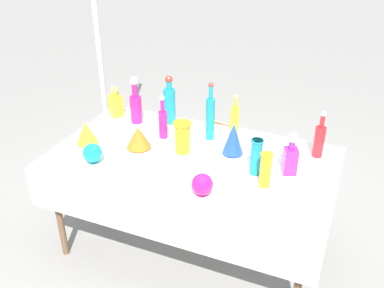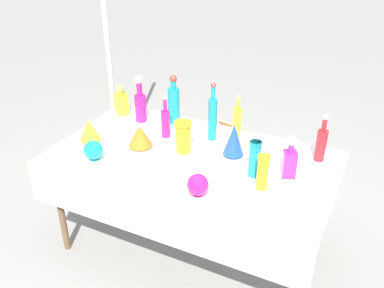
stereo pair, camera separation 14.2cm
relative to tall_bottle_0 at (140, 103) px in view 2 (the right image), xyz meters
name	(u,v)px [view 2 (the right image)]	position (x,y,z in m)	size (l,w,h in m)	color
ground_plane	(192,246)	(0.58, -0.32, -0.91)	(40.00, 40.00, 0.00)	gray
display_table	(190,167)	(0.58, -0.35, -0.20)	(1.82, 1.04, 0.76)	white
tall_bottle_0	(140,103)	(0.00, 0.00, 0.00)	(0.09, 0.09, 0.36)	#C61972
tall_bottle_1	(237,123)	(0.76, 0.03, -0.01)	(0.06, 0.06, 0.33)	yellow
tall_bottle_2	(213,117)	(0.60, -0.03, 0.02)	(0.06, 0.06, 0.42)	teal
tall_bottle_3	(174,103)	(0.23, 0.09, 0.01)	(0.09, 0.09, 0.37)	teal
tall_bottle_4	(321,143)	(1.33, 0.01, -0.02)	(0.07, 0.07, 0.32)	red
tall_bottle_5	(165,121)	(0.29, -0.14, -0.03)	(0.06, 0.06, 0.31)	#C61972
square_decanter_0	(121,101)	(-0.20, 0.04, -0.04)	(0.12, 0.12, 0.25)	yellow
square_decanter_1	(290,159)	(1.20, -0.26, -0.03)	(0.10, 0.10, 0.27)	purple
slender_vase_0	(255,158)	(1.01, -0.34, -0.02)	(0.08, 0.08, 0.23)	teal
slender_vase_1	(263,171)	(1.09, -0.45, -0.03)	(0.07, 0.07, 0.22)	orange
slender_vase_2	(183,136)	(0.50, -0.27, -0.03)	(0.12, 0.12, 0.22)	orange
fluted_vase_0	(89,130)	(-0.15, -0.43, -0.06)	(0.15, 0.15, 0.16)	yellow
fluted_vase_1	(234,140)	(0.81, -0.17, -0.03)	(0.14, 0.14, 0.22)	blue
fluted_vase_2	(140,136)	(0.21, -0.34, -0.06)	(0.17, 0.17, 0.16)	orange
round_bowl_0	(93,150)	(0.03, -0.62, -0.08)	(0.12, 0.12, 0.13)	teal
round_bowl_1	(198,185)	(0.79, -0.67, -0.08)	(0.13, 0.13, 0.13)	#C61972
price_tag_left	(166,192)	(0.63, -0.75, -0.13)	(0.06, 0.01, 0.04)	white
price_tag_center	(139,186)	(0.46, -0.77, -0.13)	(0.06, 0.01, 0.04)	white
price_tag_right	(100,177)	(0.21, -0.79, -0.12)	(0.06, 0.01, 0.05)	white
cardboard_box_behind_left	(230,151)	(0.42, 0.84, -0.74)	(0.41, 0.35, 0.42)	tan
canopy_pole	(108,52)	(-0.55, 0.39, 0.20)	(0.18, 0.18, 2.75)	silver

